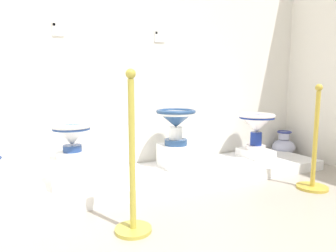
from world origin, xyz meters
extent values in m
cube|color=white|center=(1.86, 2.95, 1.55)|extent=(3.92, 0.06, 3.10)
cube|color=white|center=(1.86, 2.51, 0.05)|extent=(3.22, 0.79, 0.11)
cube|color=white|center=(0.82, 2.46, 0.22)|extent=(0.36, 0.32, 0.23)
cylinder|color=white|center=(0.82, 2.46, 0.37)|extent=(0.26, 0.26, 0.06)
cylinder|color=navy|center=(0.82, 2.46, 0.42)|extent=(0.15, 0.15, 0.06)
cone|color=white|center=(0.82, 2.46, 0.53)|extent=(0.31, 0.31, 0.16)
cylinder|color=navy|center=(0.82, 2.46, 0.59)|extent=(0.30, 0.30, 0.03)
torus|color=white|center=(0.82, 2.46, 0.61)|extent=(0.32, 0.32, 0.04)
cylinder|color=navy|center=(0.82, 2.46, 0.61)|extent=(0.22, 0.22, 0.01)
cube|color=white|center=(1.85, 2.59, 0.22)|extent=(0.29, 0.35, 0.23)
cylinder|color=navy|center=(1.85, 2.59, 0.37)|extent=(0.23, 0.23, 0.06)
cylinder|color=white|center=(1.85, 2.59, 0.46)|extent=(0.14, 0.14, 0.12)
cone|color=navy|center=(1.85, 2.59, 0.60)|extent=(0.39, 0.39, 0.16)
cylinder|color=white|center=(1.85, 2.59, 0.66)|extent=(0.39, 0.39, 0.03)
torus|color=navy|center=(1.85, 2.59, 0.68)|extent=(0.40, 0.40, 0.04)
cylinder|color=white|center=(1.85, 2.59, 0.68)|extent=(0.28, 0.28, 0.01)
cube|color=white|center=(2.91, 2.59, 0.15)|extent=(0.30, 0.37, 0.09)
cylinder|color=white|center=(2.91, 2.59, 0.22)|extent=(0.23, 0.23, 0.05)
cylinder|color=navy|center=(2.91, 2.59, 0.32)|extent=(0.13, 0.13, 0.16)
cone|color=white|center=(2.91, 2.59, 0.50)|extent=(0.41, 0.41, 0.20)
cylinder|color=navy|center=(2.91, 2.59, 0.58)|extent=(0.40, 0.40, 0.03)
torus|color=white|center=(2.91, 2.59, 0.60)|extent=(0.42, 0.42, 0.04)
cylinder|color=navy|center=(2.91, 2.59, 0.59)|extent=(0.29, 0.29, 0.01)
cube|color=white|center=(0.79, 2.92, 1.46)|extent=(0.10, 0.01, 0.12)
cube|color=#386BAD|center=(0.76, 2.91, 1.50)|extent=(0.02, 0.01, 0.02)
cube|color=white|center=(1.81, 2.92, 1.46)|extent=(0.12, 0.01, 0.12)
cube|color=slate|center=(1.78, 2.91, 1.50)|extent=(0.02, 0.01, 0.02)
cylinder|color=navy|center=(3.52, 2.75, 0.01)|extent=(0.12, 0.12, 0.03)
ellipsoid|color=silver|center=(3.52, 2.75, 0.14)|extent=(0.29, 0.29, 0.21)
cylinder|color=silver|center=(3.52, 2.75, 0.29)|extent=(0.14, 0.14, 0.09)
torus|color=navy|center=(3.52, 2.75, 0.34)|extent=(0.18, 0.18, 0.02)
cylinder|color=gold|center=(1.08, 1.67, 0.01)|extent=(0.24, 0.24, 0.02)
cylinder|color=gold|center=(1.08, 1.67, 0.50)|extent=(0.04, 0.04, 0.96)
sphere|color=gold|center=(1.08, 1.67, 1.01)|extent=(0.06, 0.06, 0.06)
cylinder|color=gold|center=(2.83, 1.74, 0.01)|extent=(0.28, 0.28, 0.02)
cylinder|color=gold|center=(2.83, 1.74, 0.46)|extent=(0.04, 0.04, 0.87)
sphere|color=gold|center=(2.83, 1.74, 0.92)|extent=(0.06, 0.06, 0.06)
camera|label=1|loc=(0.51, -0.07, 0.94)|focal=31.72mm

